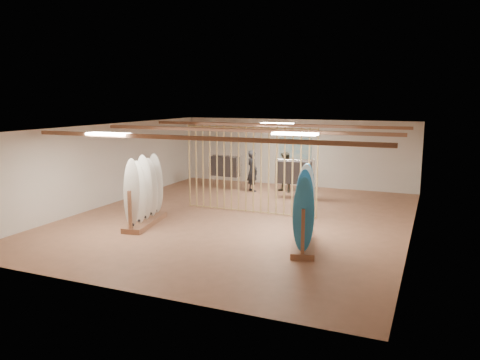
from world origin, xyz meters
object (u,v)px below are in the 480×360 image
at_px(clothing_rack_b, 295,172).
at_px(shopper_b, 285,170).
at_px(clothing_rack_a, 225,166).
at_px(shopper_a, 252,168).
at_px(rack_left, 145,202).
at_px(rack_right, 304,220).

xyz_separation_m(clothing_rack_b, shopper_b, (-0.62, 0.87, -0.05)).
relative_size(clothing_rack_a, clothing_rack_b, 0.95).
relative_size(clothing_rack_a, shopper_a, 0.75).
bearing_deg(clothing_rack_b, shopper_a, 159.84).
bearing_deg(clothing_rack_b, shopper_b, 122.03).
bearing_deg(clothing_rack_b, clothing_rack_a, 164.20).
bearing_deg(shopper_a, rack_left, 120.21).
bearing_deg(rack_right, clothing_rack_b, 94.82).
relative_size(rack_left, shopper_b, 1.21).
bearing_deg(rack_right, shopper_a, 107.84).
xyz_separation_m(rack_right, clothing_rack_a, (-5.03, 6.23, 0.23)).
xyz_separation_m(rack_right, shopper_b, (-2.50, 6.41, 0.22)).
relative_size(shopper_a, shopper_b, 1.03).
height_order(clothing_rack_b, shopper_a, shopper_a).
distance_m(shopper_a, shopper_b, 1.31).
relative_size(clothing_rack_b, shopper_a, 0.79).
height_order(clothing_rack_a, shopper_b, shopper_b).
bearing_deg(rack_right, rack_left, 163.51).
xyz_separation_m(rack_left, shopper_a, (1.07, 5.89, 0.25)).
bearing_deg(shopper_b, clothing_rack_a, -152.58).
distance_m(clothing_rack_a, clothing_rack_b, 3.23).
bearing_deg(rack_right, clothing_rack_a, 115.06).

